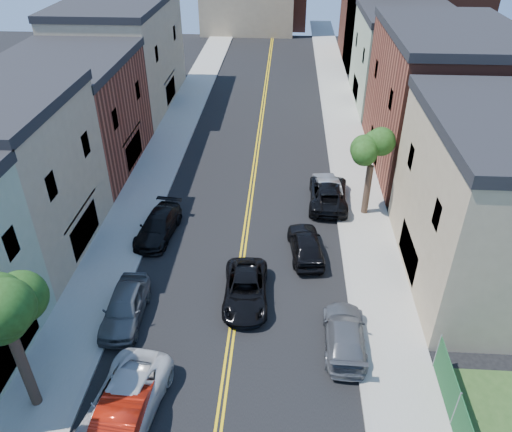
% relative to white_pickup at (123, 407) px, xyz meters
% --- Properties ---
extents(sidewalk_left, '(3.20, 100.00, 0.15)m').
position_rel_white_pickup_xyz_m(sidewalk_left, '(-3.97, 26.49, -0.72)').
color(sidewalk_left, gray).
rests_on(sidewalk_left, ground).
extents(sidewalk_right, '(3.20, 100.00, 0.15)m').
position_rel_white_pickup_xyz_m(sidewalk_right, '(11.83, 26.49, -0.72)').
color(sidewalk_right, gray).
rests_on(sidewalk_right, ground).
extents(curb_left, '(0.30, 100.00, 0.15)m').
position_rel_white_pickup_xyz_m(curb_left, '(-2.22, 26.49, -0.72)').
color(curb_left, gray).
rests_on(curb_left, ground).
extents(curb_right, '(0.30, 100.00, 0.15)m').
position_rel_white_pickup_xyz_m(curb_right, '(10.08, 26.49, -0.72)').
color(curb_right, gray).
rests_on(curb_right, ground).
extents(bldg_left_brick, '(9.00, 12.00, 8.00)m').
position_rel_white_pickup_xyz_m(bldg_left_brick, '(-10.07, 22.49, 3.20)').
color(bldg_left_brick, brown).
rests_on(bldg_left_brick, ground).
extents(bldg_left_tan_far, '(9.00, 16.00, 9.50)m').
position_rel_white_pickup_xyz_m(bldg_left_tan_far, '(-10.07, 36.49, 3.95)').
color(bldg_left_tan_far, '#998466').
rests_on(bldg_left_tan_far, ground).
extents(bldg_right_tan, '(9.00, 12.00, 9.00)m').
position_rel_white_pickup_xyz_m(bldg_right_tan, '(17.93, 10.49, 3.70)').
color(bldg_right_tan, '#998466').
rests_on(bldg_right_tan, ground).
extents(bldg_right_brick, '(9.00, 14.00, 10.00)m').
position_rel_white_pickup_xyz_m(bldg_right_brick, '(17.93, 24.49, 4.20)').
color(bldg_right_brick, brown).
rests_on(bldg_right_brick, ground).
extents(bldg_right_palegrn, '(9.00, 12.00, 8.50)m').
position_rel_white_pickup_xyz_m(bldg_right_palegrn, '(17.93, 38.49, 3.45)').
color(bldg_right_palegrn, gray).
rests_on(bldg_right_palegrn, ground).
extents(church, '(16.20, 14.20, 22.60)m').
position_rel_white_pickup_xyz_m(church, '(20.27, 53.56, 6.45)').
color(church, '#4C2319').
rests_on(church, ground).
extents(tree_right_far, '(4.40, 4.40, 8.03)m').
position_rel_white_pickup_xyz_m(tree_right_far, '(11.85, 16.50, 4.96)').
color(tree_right_far, '#38231C').
rests_on(tree_right_far, sidewalk_right).
extents(white_pickup, '(3.38, 6.04, 1.60)m').
position_rel_white_pickup_xyz_m(white_pickup, '(0.00, 0.00, 0.00)').
color(white_pickup, silver).
rests_on(white_pickup, ground).
extents(grey_car_left, '(2.01, 4.75, 1.60)m').
position_rel_white_pickup_xyz_m(grey_car_left, '(-1.57, 5.76, 0.00)').
color(grey_car_left, '#4E5255').
rests_on(grey_car_left, ground).
extents(black_car_left, '(2.57, 5.15, 1.44)m').
position_rel_white_pickup_xyz_m(black_car_left, '(-1.57, 13.15, -0.08)').
color(black_car_left, black).
rests_on(black_car_left, ground).
extents(grey_car_right, '(2.10, 4.88, 1.40)m').
position_rel_white_pickup_xyz_m(grey_car_right, '(9.43, 4.63, -0.10)').
color(grey_car_right, '#515358').
rests_on(grey_car_right, ground).
extents(black_car_right, '(2.39, 4.79, 1.57)m').
position_rel_white_pickup_xyz_m(black_car_right, '(7.73, 11.66, -0.01)').
color(black_car_right, black).
rests_on(black_car_right, ground).
extents(silver_car_right, '(2.08, 4.54, 1.44)m').
position_rel_white_pickup_xyz_m(silver_car_right, '(9.43, 18.63, -0.08)').
color(silver_car_right, '#979A9E').
rests_on(silver_car_right, ground).
extents(dark_car_right_far, '(2.86, 5.76, 1.57)m').
position_rel_white_pickup_xyz_m(dark_car_right_far, '(9.43, 17.79, -0.01)').
color(dark_car_right_far, black).
rests_on(dark_car_right_far, ground).
extents(black_suv_lane, '(2.54, 5.12, 1.40)m').
position_rel_white_pickup_xyz_m(black_suv_lane, '(4.44, 7.52, -0.10)').
color(black_suv_lane, black).
rests_on(black_suv_lane, ground).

